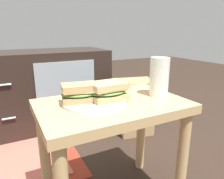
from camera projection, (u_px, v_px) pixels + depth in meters
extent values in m
cube|color=tan|center=(112.00, 106.00, 0.80)|extent=(0.56, 0.36, 0.04)
cylinder|color=tan|center=(182.00, 161.00, 0.85)|extent=(0.04, 0.04, 0.43)
cylinder|color=tan|center=(45.00, 156.00, 0.88)|extent=(0.04, 0.04, 0.43)
cylinder|color=tan|center=(141.00, 131.00, 1.10)|extent=(0.04, 0.04, 0.43)
cube|color=black|center=(44.00, 89.00, 1.61)|extent=(0.96, 0.44, 0.58)
cube|color=#8C9EA8|center=(67.00, 93.00, 1.47)|extent=(0.41, 0.01, 0.44)
cylinder|color=silver|center=(4.00, 85.00, 1.26)|extent=(0.08, 0.01, 0.01)
cylinder|color=silver|center=(9.00, 119.00, 1.32)|extent=(0.08, 0.01, 0.01)
cylinder|color=silver|center=(94.00, 101.00, 0.79)|extent=(0.24, 0.24, 0.01)
cube|color=tan|center=(80.00, 98.00, 0.77)|extent=(0.14, 0.10, 0.02)
ellipsoid|color=#608C42|center=(80.00, 93.00, 0.77)|extent=(0.15, 0.11, 0.02)
cube|color=beige|center=(80.00, 91.00, 0.76)|extent=(0.13, 0.10, 0.01)
cube|color=tan|center=(79.00, 87.00, 0.76)|extent=(0.14, 0.10, 0.02)
cube|color=tan|center=(108.00, 96.00, 0.79)|extent=(0.14, 0.10, 0.02)
ellipsoid|color=#608C42|center=(108.00, 91.00, 0.79)|extent=(0.15, 0.11, 0.02)
cube|color=beige|center=(108.00, 89.00, 0.79)|extent=(0.13, 0.09, 0.01)
cube|color=tan|center=(108.00, 85.00, 0.78)|extent=(0.14, 0.10, 0.02)
cylinder|color=silver|center=(159.00, 77.00, 0.85)|extent=(0.08, 0.08, 0.16)
cylinder|color=orange|center=(159.00, 80.00, 0.86)|extent=(0.07, 0.07, 0.13)
cylinder|color=white|center=(160.00, 63.00, 0.84)|extent=(0.07, 0.07, 0.01)
cube|color=tan|center=(136.00, 109.00, 1.49)|extent=(0.26, 0.21, 0.37)
cube|color=#987950|center=(137.00, 82.00, 1.44)|extent=(0.24, 0.18, 0.04)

